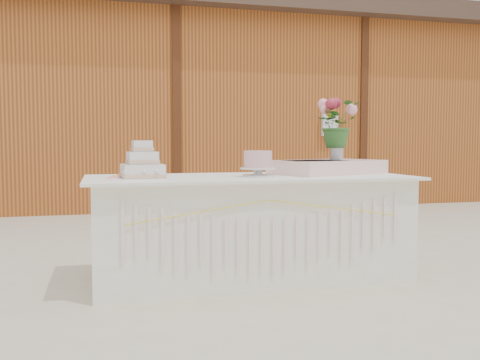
% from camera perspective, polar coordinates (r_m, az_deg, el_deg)
% --- Properties ---
extents(ground, '(80.00, 80.00, 0.00)m').
position_cam_1_polar(ground, '(4.10, 1.07, -10.37)').
color(ground, beige).
rests_on(ground, ground).
extents(barn, '(12.60, 4.60, 3.30)m').
position_cam_1_polar(barn, '(9.90, -8.43, 7.77)').
color(barn, '#A85A23').
rests_on(barn, ground).
extents(cake_table, '(2.40, 1.00, 0.77)m').
position_cam_1_polar(cake_table, '(4.02, 1.09, -5.03)').
color(cake_table, white).
rests_on(cake_table, ground).
extents(wedding_cake, '(0.31, 0.31, 0.26)m').
position_cam_1_polar(wedding_cake, '(3.84, -10.37, 1.57)').
color(wedding_cake, silver).
rests_on(wedding_cake, cake_table).
extents(pink_cake_stand, '(0.26, 0.26, 0.19)m').
position_cam_1_polar(pink_cake_stand, '(3.90, 1.92, 1.91)').
color(pink_cake_stand, silver).
rests_on(pink_cake_stand, cake_table).
extents(satin_runner, '(0.99, 0.78, 0.11)m').
position_cam_1_polar(satin_runner, '(4.31, 9.33, 1.38)').
color(satin_runner, '#FFD6CD').
rests_on(satin_runner, cake_table).
extents(flower_vase, '(0.11, 0.11, 0.15)m').
position_cam_1_polar(flower_vase, '(4.38, 10.25, 3.08)').
color(flower_vase, silver).
rests_on(flower_vase, satin_runner).
extents(bouquet, '(0.42, 0.39, 0.37)m').
position_cam_1_polar(bouquet, '(4.38, 10.29, 6.48)').
color(bouquet, '#2E6026').
rests_on(bouquet, flower_vase).
extents(loose_flowers, '(0.19, 0.40, 0.02)m').
position_cam_1_polar(loose_flowers, '(3.88, -13.82, 0.37)').
color(loose_flowers, pink).
rests_on(loose_flowers, cake_table).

